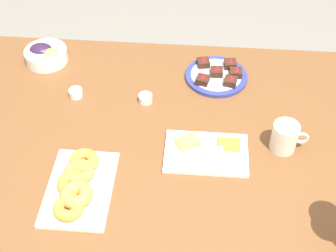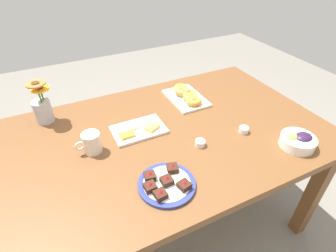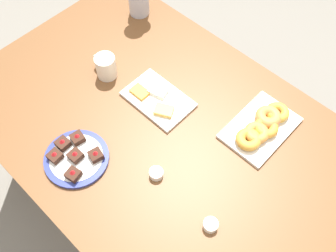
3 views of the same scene
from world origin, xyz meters
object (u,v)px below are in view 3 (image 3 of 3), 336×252
(dining_table, at_px, (168,143))
(cheese_platter, at_px, (158,99))
(jam_cup_berry, at_px, (211,225))
(coffee_mug, at_px, (106,66))
(croissant_platter, at_px, (262,126))
(jam_cup_honey, at_px, (156,173))
(dessert_plate, at_px, (76,157))

(dining_table, height_order, cheese_platter, cheese_platter)
(cheese_platter, distance_m, jam_cup_berry, 0.52)
(dining_table, height_order, coffee_mug, coffee_mug)
(cheese_platter, xyz_separation_m, croissant_platter, (-0.37, -0.17, 0.01))
(croissant_platter, xyz_separation_m, jam_cup_honey, (0.15, 0.40, -0.01))
(croissant_platter, relative_size, jam_cup_honey, 5.83)
(coffee_mug, bearing_deg, dessert_plate, 122.44)
(jam_cup_honey, xyz_separation_m, jam_cup_berry, (-0.25, 0.01, 0.00))
(cheese_platter, relative_size, jam_cup_berry, 5.42)
(jam_cup_berry, bearing_deg, coffee_mug, -15.04)
(dining_table, distance_m, croissant_platter, 0.36)
(dining_table, xyz_separation_m, jam_cup_berry, (-0.34, 0.16, 0.10))
(jam_cup_honey, bearing_deg, cheese_platter, -46.36)
(jam_cup_honey, xyz_separation_m, dessert_plate, (0.25, 0.15, -0.00))
(cheese_platter, distance_m, dessert_plate, 0.38)
(coffee_mug, relative_size, cheese_platter, 0.45)
(coffee_mug, bearing_deg, jam_cup_berry, 164.96)
(cheese_platter, bearing_deg, dessert_plate, 85.50)
(croissant_platter, distance_m, jam_cup_honey, 0.43)
(cheese_platter, height_order, croissant_platter, croissant_platter)
(jam_cup_berry, bearing_deg, dining_table, -25.54)
(coffee_mug, distance_m, dessert_plate, 0.39)
(coffee_mug, relative_size, jam_cup_honey, 2.43)
(jam_cup_honey, bearing_deg, dining_table, -59.35)
(cheese_platter, height_order, jam_cup_berry, cheese_platter)
(dining_table, xyz_separation_m, coffee_mug, (0.37, -0.03, 0.14))
(dining_table, relative_size, croissant_platter, 5.71)
(coffee_mug, bearing_deg, dining_table, 175.71)
(dining_table, distance_m, jam_cup_berry, 0.39)
(dining_table, bearing_deg, coffee_mug, -4.29)
(cheese_platter, bearing_deg, jam_cup_honey, 133.64)
(coffee_mug, distance_m, jam_cup_honey, 0.49)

